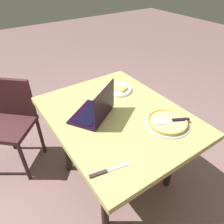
{
  "coord_description": "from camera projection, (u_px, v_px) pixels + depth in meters",
  "views": [
    {
      "loc": [
        1.02,
        -0.74,
        1.68
      ],
      "look_at": [
        0.04,
        -0.07,
        0.81
      ],
      "focal_mm": 33.76,
      "sensor_mm": 36.0,
      "label": 1
    }
  ],
  "objects": [
    {
      "name": "pizza_tray",
      "position": [
        167.0,
        122.0,
        1.47
      ],
      "size": [
        0.32,
        0.32,
        0.03
      ],
      "color": "#959E9E",
      "rests_on": "dining_table"
    },
    {
      "name": "dining_table",
      "position": [
        117.0,
        122.0,
        1.62
      ],
      "size": [
        1.18,
        0.93,
        0.73
      ],
      "color": "tan",
      "rests_on": "ground_plane"
    },
    {
      "name": "laptop",
      "position": [
        96.0,
        111.0,
        1.52
      ],
      "size": [
        0.36,
        0.39,
        0.25
      ],
      "color": "black",
      "rests_on": "dining_table"
    },
    {
      "name": "chair_near",
      "position": [
        12.0,
        119.0,
        1.89
      ],
      "size": [
        0.54,
        0.54,
        0.85
      ],
      "color": "#391C1F",
      "rests_on": "ground_plane"
    },
    {
      "name": "pizza_plate",
      "position": [
        118.0,
        89.0,
        1.85
      ],
      "size": [
        0.25,
        0.25,
        0.04
      ],
      "color": "silver",
      "rests_on": "dining_table"
    },
    {
      "name": "ground_plane",
      "position": [
        116.0,
        175.0,
        2.01
      ],
      "size": [
        12.0,
        12.0,
        0.0
      ],
      "primitive_type": "plane",
      "color": "#735654"
    },
    {
      "name": "table_knife",
      "position": [
        106.0,
        171.0,
        1.15
      ],
      "size": [
        0.06,
        0.24,
        0.01
      ],
      "color": "beige",
      "rests_on": "dining_table"
    }
  ]
}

